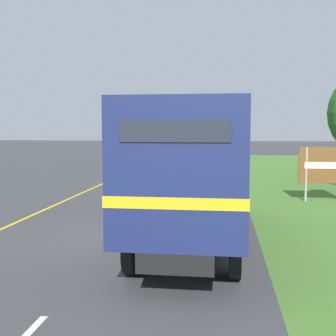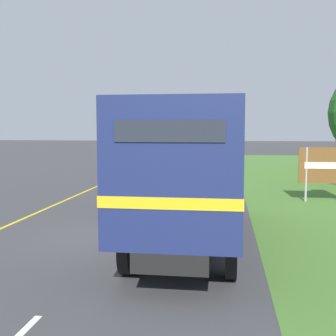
% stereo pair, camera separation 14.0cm
% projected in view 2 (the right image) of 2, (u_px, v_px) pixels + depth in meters
% --- Properties ---
extents(ground_plane, '(200.00, 200.00, 0.00)m').
position_uv_depth(ground_plane, '(118.00, 237.00, 11.42)').
color(ground_plane, '#3D3D3F').
extents(edge_line_yellow, '(0.12, 54.29, 0.01)m').
position_uv_depth(edge_line_yellow, '(104.00, 183.00, 23.00)').
color(edge_line_yellow, yellow).
rests_on(edge_line_yellow, ground).
extents(centre_dash_near, '(0.12, 2.60, 0.01)m').
position_uv_depth(centre_dash_near, '(122.00, 234.00, 11.83)').
color(centre_dash_near, white).
rests_on(centre_dash_near, ground).
extents(centre_dash_mid_a, '(0.12, 2.60, 0.01)m').
position_uv_depth(centre_dash_mid_a, '(159.00, 197.00, 18.34)').
color(centre_dash_mid_a, white).
rests_on(centre_dash_mid_a, ground).
extents(centre_dash_mid_b, '(0.12, 2.60, 0.01)m').
position_uv_depth(centre_dash_mid_b, '(177.00, 179.00, 24.85)').
color(centre_dash_mid_b, white).
rests_on(centre_dash_mid_b, ground).
extents(centre_dash_far, '(0.12, 2.60, 0.01)m').
position_uv_depth(centre_dash_far, '(187.00, 169.00, 31.36)').
color(centre_dash_far, white).
rests_on(centre_dash_far, ground).
extents(centre_dash_farthest, '(0.12, 2.60, 0.01)m').
position_uv_depth(centre_dash_farthest, '(194.00, 162.00, 37.87)').
color(centre_dash_farthest, white).
rests_on(centre_dash_farthest, ground).
extents(horse_trailer_truck, '(2.43, 8.42, 3.48)m').
position_uv_depth(horse_trailer_truck, '(190.00, 167.00, 10.71)').
color(horse_trailer_truck, black).
rests_on(horse_trailer_truck, ground).
extents(lead_car_white, '(1.80, 4.45, 1.89)m').
position_uv_depth(lead_car_white, '(155.00, 161.00, 26.79)').
color(lead_car_white, black).
rests_on(lead_car_white, ground).
extents(highway_sign, '(2.05, 0.09, 2.55)m').
position_uv_depth(highway_sign, '(326.00, 166.00, 16.92)').
color(highway_sign, '#9E9EA3').
rests_on(highway_sign, ground).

